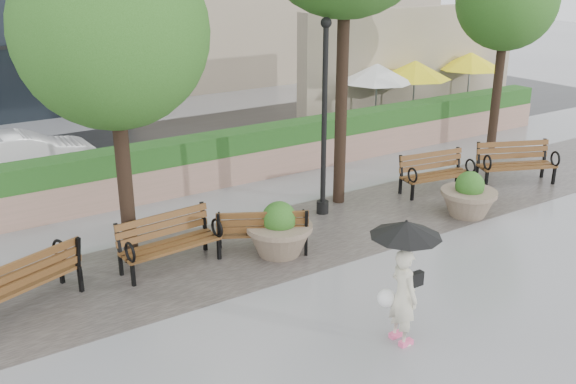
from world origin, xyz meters
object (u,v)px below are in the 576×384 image
bench_1 (171,253)px  lamppost (324,131)px  bench_3 (435,181)px  planter_left (279,234)px  bench_2 (262,239)px  bench_0 (24,293)px  pedestrian (404,270)px  car_right (24,155)px  planter_right (468,199)px  bench_4 (515,172)px

bench_1 → lamppost: lamppost is taller
bench_3 → bench_1: bearing=-169.3°
bench_1 → planter_left: size_ratio=1.48×
bench_3 → lamppost: lamppost is taller
bench_2 → planter_left: size_ratio=1.44×
bench_0 → lamppost: (6.79, 0.80, 1.66)m
bench_2 → pedestrian: (0.14, -3.90, 0.92)m
planter_left → car_right: car_right is taller
lamppost → pedestrian: (-2.13, -4.95, -0.76)m
planter_right → bench_2: bearing=169.7°
pedestrian → planter_right: bearing=-51.0°
bench_0 → bench_2: bench_0 is taller
bench_4 → planter_right: (-2.82, -0.91, 0.10)m
bench_2 → planter_right: size_ratio=1.50×
bench_3 → bench_4: size_ratio=0.91×
planter_left → lamppost: 2.87m
lamppost → car_right: bearing=128.0°
bench_4 → lamppost: 5.86m
bench_2 → pedestrian: bearing=120.4°
bench_0 → pedestrian: (4.66, -4.16, 0.89)m
bench_2 → car_right: 8.19m
bench_0 → planter_left: 4.79m
bench_0 → bench_2: size_ratio=1.10×
bench_4 → pedestrian: 8.65m
planter_left → pedestrian: pedestrian is taller
bench_2 → car_right: (-2.90, 7.65, 0.33)m
bench_1 → pedestrian: bearing=-69.8°
bench_3 → pedestrian: bearing=-131.1°
bench_4 → car_right: 13.15m
bench_4 → bench_1: bearing=-159.0°
bench_0 → bench_1: (2.71, 0.13, -0.01)m
car_right → bench_3: bearing=-130.4°
bench_1 → lamppost: (4.08, 0.67, 1.67)m
bench_1 → bench_2: size_ratio=1.03×
bench_3 → planter_right: planter_right is taller
planter_left → pedestrian: size_ratio=0.67×
bench_0 → lamppost: bearing=165.5°
bench_4 → planter_left: size_ratio=1.60×
planter_left → planter_right: size_ratio=1.05×
bench_4 → pedestrian: size_ratio=1.08×
bench_2 → bench_0: bearing=25.2°
bench_2 → lamppost: lamppost is taller
lamppost → pedestrian: bearing=-113.3°
bench_4 → planter_left: planter_left is taller
bench_4 → pedestrian: pedestrian is taller
bench_1 → planter_right: (6.80, -1.28, 0.11)m
planter_left → pedestrian: bearing=-91.5°
bench_1 → lamppost: bearing=5.0°
bench_1 → planter_right: 6.92m
planter_left → planter_right: 4.79m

